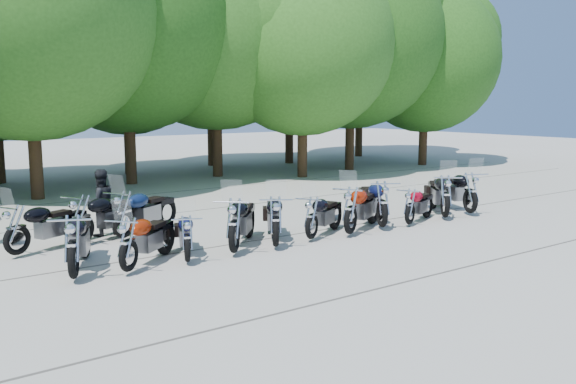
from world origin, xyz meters
TOP-DOWN VIEW (x-y plane):
  - ground at (0.00, 0.00)m, footprint 90.00×90.00m
  - tree_3 at (-3.57, 11.24)m, footprint 8.70×8.70m
  - tree_4 at (0.54, 13.09)m, footprint 9.13×9.13m
  - tree_5 at (4.61, 13.20)m, footprint 9.04×9.04m
  - tree_6 at (7.55, 10.82)m, footprint 8.00×8.00m
  - tree_7 at (11.20, 11.78)m, footprint 8.79×8.79m
  - tree_8 at (15.83, 11.20)m, footprint 7.53×7.53m
  - tree_12 at (1.80, 16.47)m, footprint 7.88×7.88m
  - tree_13 at (6.69, 17.47)m, footprint 8.31×8.31m
  - tree_14 at (10.68, 16.09)m, footprint 8.02×8.02m
  - tree_15 at (16.61, 17.02)m, footprint 9.67×9.67m
  - motorcycle_0 at (-5.55, 0.62)m, footprint 1.71×2.61m
  - motorcycle_1 at (-4.54, 0.49)m, footprint 2.16×1.95m
  - motorcycle_2 at (-3.29, 0.49)m, footprint 1.40×2.11m
  - motorcycle_3 at (-2.14, 0.54)m, footprint 2.26×2.39m
  - motorcycle_4 at (-1.08, 0.49)m, footprint 1.93×2.43m
  - motorcycle_5 at (0.07, 0.64)m, footprint 2.21×1.62m
  - motorcycle_6 at (1.16, 0.47)m, footprint 2.55×1.85m
  - motorcycle_7 at (2.38, 0.61)m, footprint 1.91×2.62m
  - motorcycle_8 at (3.29, 0.48)m, footprint 2.12×1.38m
  - motorcycle_9 at (4.78, 0.53)m, footprint 2.20×2.47m
  - motorcycle_10 at (5.90, 0.53)m, footprint 1.70×2.65m
  - motorcycle_11 at (-5.98, 3.12)m, footprint 2.37×1.63m
  - motorcycle_12 at (-4.53, 3.33)m, footprint 2.50×1.66m
  - motorcycle_13 at (-3.53, 3.35)m, footprint 2.45×1.85m
  - rider_1 at (-3.77, 4.25)m, footprint 0.85×0.68m

SIDE VIEW (x-z plane):
  - ground at x=0.00m, z-range 0.00..0.00m
  - motorcycle_2 at x=-3.29m, z-range 0.00..1.15m
  - motorcycle_8 at x=3.29m, z-range 0.00..1.15m
  - motorcycle_5 at x=0.07m, z-range 0.00..1.22m
  - motorcycle_1 at x=-4.54m, z-range 0.00..1.26m
  - motorcycle_11 at x=-5.98m, z-range 0.00..1.30m
  - motorcycle_13 at x=-3.53m, z-range 0.00..1.36m
  - motorcycle_12 at x=-4.53m, z-range 0.00..1.36m
  - motorcycle_4 at x=-1.08m, z-range 0.00..1.37m
  - motorcycle_6 at x=1.16m, z-range 0.00..1.41m
  - motorcycle_0 at x=-5.55m, z-range 0.00..1.42m
  - motorcycle_3 at x=-2.14m, z-range 0.00..1.43m
  - motorcycle_9 at x=4.78m, z-range 0.00..1.44m
  - motorcycle_10 at x=5.90m, z-range 0.00..1.44m
  - motorcycle_7 at x=2.38m, z-range 0.00..1.45m
  - rider_1 at x=-3.77m, z-range 0.00..1.67m
  - tree_8 at x=15.83m, z-range 0.85..10.10m
  - tree_12 at x=1.80m, z-range 0.89..10.56m
  - tree_6 at x=7.55m, z-range 0.90..10.72m
  - tree_14 at x=10.68m, z-range 0.91..10.75m
  - tree_13 at x=6.69m, z-range 0.94..11.14m
  - tree_3 at x=-3.57m, z-range 0.98..11.66m
  - tree_7 at x=11.20m, z-range 0.99..11.79m
  - tree_5 at x=4.61m, z-range 1.02..12.12m
  - tree_4 at x=0.54m, z-range 1.03..12.24m
  - tree_15 at x=16.61m, z-range 1.09..12.96m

